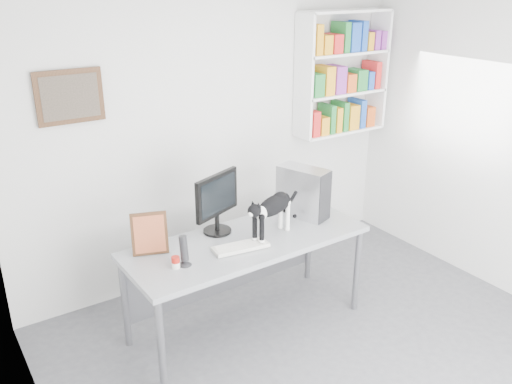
% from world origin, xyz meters
% --- Properties ---
extents(room, '(4.01, 4.01, 2.70)m').
position_xyz_m(room, '(0.00, 0.00, 1.35)').
color(room, '#5B5B60').
rests_on(room, ground).
extents(bookshelf, '(1.03, 0.28, 1.24)m').
position_xyz_m(bookshelf, '(1.40, 1.85, 1.85)').
color(bookshelf, white).
rests_on(bookshelf, room).
extents(wall_art, '(0.52, 0.04, 0.42)m').
position_xyz_m(wall_art, '(-1.30, 1.97, 1.90)').
color(wall_art, '#492D17').
rests_on(wall_art, room).
extents(desk, '(1.98, 0.80, 0.82)m').
position_xyz_m(desk, '(-0.32, 0.97, 0.41)').
color(desk, gray).
rests_on(desk, room).
extents(monitor, '(0.53, 0.39, 0.51)m').
position_xyz_m(monitor, '(-0.45, 1.21, 1.08)').
color(monitor, black).
rests_on(monitor, desk).
extents(keyboard, '(0.45, 0.23, 0.03)m').
position_xyz_m(keyboard, '(-0.45, 0.86, 0.84)').
color(keyboard, beige).
rests_on(keyboard, desk).
extents(pc_tower, '(0.33, 0.48, 0.44)m').
position_xyz_m(pc_tower, '(0.33, 1.09, 1.04)').
color(pc_tower, '#BBBBC0').
rests_on(pc_tower, desk).
extents(speaker, '(0.11, 0.11, 0.24)m').
position_xyz_m(speaker, '(-0.92, 0.87, 0.94)').
color(speaker, black).
rests_on(speaker, desk).
extents(leaning_print, '(0.29, 0.19, 0.33)m').
position_xyz_m(leaning_print, '(-1.05, 1.18, 0.99)').
color(leaning_print, '#492D17').
rests_on(leaning_print, desk).
extents(soup_can, '(0.06, 0.06, 0.09)m').
position_xyz_m(soup_can, '(-0.99, 0.87, 0.86)').
color(soup_can, '#A6160E').
rests_on(soup_can, desk).
extents(cat, '(0.60, 0.34, 0.36)m').
position_xyz_m(cat, '(-0.12, 0.90, 1.00)').
color(cat, black).
rests_on(cat, desk).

